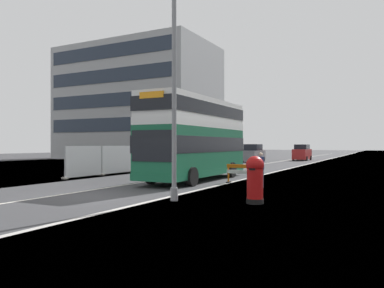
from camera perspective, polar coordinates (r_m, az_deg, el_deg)
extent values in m
cube|color=#38383A|center=(16.41, -14.95, -7.86)|extent=(140.00, 280.00, 0.10)
cube|color=#B2AFA8|center=(14.59, -6.37, -8.66)|extent=(0.24, 196.00, 0.01)
cube|color=silver|center=(17.50, -18.73, -7.22)|extent=(0.16, 168.00, 0.01)
cube|color=brown|center=(38.27, -26.64, -3.36)|extent=(28.00, 36.00, 0.05)
cube|color=#145638|center=(22.87, 0.67, -1.12)|extent=(2.73, 10.07, 2.81)
cube|color=silver|center=(22.90, 0.67, 2.90)|extent=(2.73, 10.07, 0.40)
cube|color=silver|center=(22.96, 0.67, 5.08)|extent=(2.71, 9.97, 1.35)
cube|color=black|center=(22.86, 0.67, -0.07)|extent=(2.76, 10.18, 0.90)
cube|color=black|center=(22.96, 0.67, 5.08)|extent=(2.75, 10.12, 0.74)
cube|color=black|center=(18.47, -6.16, -0.28)|extent=(2.30, 0.11, 1.55)
cube|color=orange|center=(18.63, -6.16, 7.43)|extent=(1.38, 0.09, 0.32)
cube|color=#145638|center=(22.92, 0.67, -4.19)|extent=(2.76, 10.18, 0.36)
cylinder|color=black|center=(20.83, -6.19, -4.68)|extent=(0.32, 1.01, 1.00)
cylinder|color=black|center=(19.60, -0.01, -4.98)|extent=(0.32, 1.01, 1.00)
cylinder|color=black|center=(25.94, 0.85, -3.77)|extent=(0.32, 1.01, 1.00)
cylinder|color=black|center=(24.96, 6.04, -3.92)|extent=(0.32, 1.01, 1.00)
cylinder|color=gray|center=(14.72, -2.72, 8.84)|extent=(0.18, 0.18, 8.91)
cylinder|color=gray|center=(14.67, -2.72, -7.61)|extent=(0.29, 0.29, 0.50)
cylinder|color=black|center=(14.20, 9.51, -8.52)|extent=(0.64, 0.64, 0.18)
cylinder|color=#AD0F0F|center=(14.11, 9.51, -5.66)|extent=(0.59, 0.59, 1.24)
sphere|color=#AD0F0F|center=(14.06, 9.51, -3.15)|extent=(0.66, 0.66, 0.66)
cube|color=black|center=(13.78, 9.10, -3.79)|extent=(0.22, 0.03, 0.07)
cube|color=orange|center=(21.09, 7.42, -3.35)|extent=(1.68, 0.14, 0.20)
cube|color=white|center=(21.11, 7.42, -4.22)|extent=(1.68, 0.14, 0.20)
cube|color=orange|center=(21.42, 5.54, -4.60)|extent=(0.07, 0.07, 0.97)
cube|color=black|center=(21.46, 5.54, -5.78)|extent=(0.15, 0.44, 0.08)
cube|color=orange|center=(20.84, 9.35, -4.72)|extent=(0.07, 0.07, 0.97)
cube|color=black|center=(20.88, 9.35, -5.94)|extent=(0.15, 0.44, 0.08)
cube|color=#A8AAAD|center=(26.14, -16.00, -2.50)|extent=(0.04, 3.26, 2.03)
cube|color=#A8AAAD|center=(28.68, -11.28, -2.29)|extent=(0.04, 3.26, 2.03)
cube|color=#A8AAAD|center=(31.39, -7.35, -2.10)|extent=(0.04, 3.26, 2.03)
cube|color=#A8AAAD|center=(34.22, -4.06, -1.93)|extent=(0.04, 3.26, 2.03)
cube|color=#A8AAAD|center=(37.15, -1.28, -1.78)|extent=(0.04, 3.26, 2.03)
cylinder|color=#939699|center=(24.94, -18.71, -2.62)|extent=(0.06, 0.06, 2.13)
cube|color=gray|center=(25.01, -18.71, -4.92)|extent=(0.44, 0.20, 0.12)
cylinder|color=#939699|center=(27.39, -13.53, -2.39)|extent=(0.06, 0.06, 2.13)
cube|color=gray|center=(27.45, -13.53, -4.49)|extent=(0.44, 0.20, 0.12)
cylinder|color=#939699|center=(30.02, -9.23, -2.19)|extent=(0.06, 0.06, 2.13)
cube|color=gray|center=(30.07, -9.23, -4.10)|extent=(0.44, 0.20, 0.12)
cylinder|color=#939699|center=(32.79, -5.63, -2.01)|extent=(0.06, 0.06, 2.13)
cube|color=gray|center=(32.84, -5.63, -3.76)|extent=(0.44, 0.20, 0.12)
cylinder|color=#939699|center=(35.67, -2.61, -1.85)|extent=(0.06, 0.06, 2.13)
cube|color=gray|center=(35.72, -2.61, -3.47)|extent=(0.44, 0.20, 0.12)
cylinder|color=#939699|center=(38.64, -0.05, -1.72)|extent=(0.06, 0.06, 2.13)
cube|color=gray|center=(38.68, -0.05, -3.21)|extent=(0.44, 0.20, 0.12)
cube|color=black|center=(39.25, 5.26, -1.98)|extent=(1.84, 4.08, 1.38)
cube|color=black|center=(39.23, 5.26, -0.37)|extent=(1.70, 2.24, 0.82)
cylinder|color=black|center=(40.11, 7.17, -2.75)|extent=(0.20, 0.60, 0.60)
cylinder|color=black|center=(40.79, 4.75, -2.71)|extent=(0.20, 0.60, 0.60)
cylinder|color=black|center=(37.75, 5.81, -2.92)|extent=(0.20, 0.60, 0.60)
cylinder|color=black|center=(38.49, 3.26, -2.86)|extent=(0.20, 0.60, 0.60)
cube|color=slate|center=(47.54, 9.25, -1.72)|extent=(1.83, 4.40, 1.25)
cube|color=black|center=(47.52, 9.25, -0.50)|extent=(1.68, 2.42, 0.78)
cylinder|color=black|center=(48.57, 10.78, -2.28)|extent=(0.20, 0.60, 0.60)
cylinder|color=black|center=(49.14, 8.75, -2.26)|extent=(0.20, 0.60, 0.60)
cylinder|color=black|center=(45.97, 9.78, -2.41)|extent=(0.20, 0.60, 0.60)
cylinder|color=black|center=(46.57, 7.64, -2.38)|extent=(0.20, 0.60, 0.60)
cube|color=maroon|center=(53.66, 16.33, -1.48)|extent=(1.77, 4.53, 1.35)
cube|color=black|center=(53.64, 16.33, -0.41)|extent=(1.63, 2.49, 0.65)
cylinder|color=black|center=(54.88, 17.53, -2.03)|extent=(0.20, 0.60, 0.60)
cylinder|color=black|center=(55.23, 15.72, -2.01)|extent=(0.20, 0.60, 0.60)
cylinder|color=black|center=(52.12, 16.97, -2.13)|extent=(0.20, 0.60, 0.60)
cylinder|color=black|center=(52.49, 15.08, -2.12)|extent=(0.20, 0.60, 0.60)
cylinder|color=#4C3D2D|center=(50.06, -5.60, -0.71)|extent=(0.30, 0.30, 3.24)
cylinder|color=#4C3D2D|center=(49.78, -5.16, 0.33)|extent=(1.03, 0.18, 0.95)
cylinder|color=#4C3D2D|center=(50.90, -5.29, 0.52)|extent=(0.60, 1.80, 1.35)
cylinder|color=#4C3D2D|center=(50.50, -6.25, 1.23)|extent=(1.51, 0.18, 1.63)
cylinder|color=#4C3D2D|center=(49.35, -6.09, 1.65)|extent=(0.20, 1.76, 1.63)
cylinder|color=#4C3D2D|center=(64.94, 3.27, -0.05)|extent=(0.28, 0.28, 4.41)
cylinder|color=#4C3D2D|center=(64.71, 3.76, 1.39)|extent=(1.27, 0.09, 1.01)
cylinder|color=#4C3D2D|center=(65.33, 3.54, 1.09)|extent=(0.39, 1.06, 1.51)
cylinder|color=#4C3D2D|center=(65.10, 2.94, 1.39)|extent=(0.89, 0.18, 0.98)
cylinder|color=#4C3D2D|center=(64.68, 3.13, 2.07)|extent=(0.17, 0.81, 1.17)
cylinder|color=#4C3D2D|center=(74.77, 6.05, -0.07)|extent=(0.43, 0.43, 4.34)
cylinder|color=#4C3D2D|center=(74.63, 6.30, 0.59)|extent=(0.82, 0.17, 1.13)
cylinder|color=#4C3D2D|center=(75.42, 6.52, 0.94)|extent=(0.85, 1.79, 1.71)
cylinder|color=#4C3D2D|center=(75.43, 5.67, 1.05)|extent=(1.61, 1.04, 1.25)
cylinder|color=#4C3D2D|center=(74.67, 5.51, 0.93)|extent=(1.46, 0.98, 1.45)
cylinder|color=#4C3D2D|center=(74.29, 5.93, 0.94)|extent=(0.25, 1.18, 1.74)
cylinder|color=#2D3342|center=(19.32, 10.38, -5.17)|extent=(0.29, 0.29, 0.92)
cylinder|color=navy|center=(19.26, 10.38, -2.87)|extent=(0.34, 0.34, 0.64)
sphere|color=beige|center=(19.25, 10.38, -1.59)|extent=(0.22, 0.22, 0.22)
cube|color=#9EA0A3|center=(59.12, -8.10, 6.07)|extent=(22.93, 13.76, 17.00)
cube|color=#232D3D|center=(53.42, -12.47, 2.89)|extent=(21.55, 0.08, 1.90)
cube|color=#232D3D|center=(53.70, -12.47, 6.51)|extent=(21.55, 0.08, 1.90)
cube|color=#232D3D|center=(54.19, -12.47, 10.09)|extent=(21.55, 0.08, 1.90)
cube|color=#232D3D|center=(54.89, -12.47, 13.58)|extent=(21.55, 0.08, 1.90)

